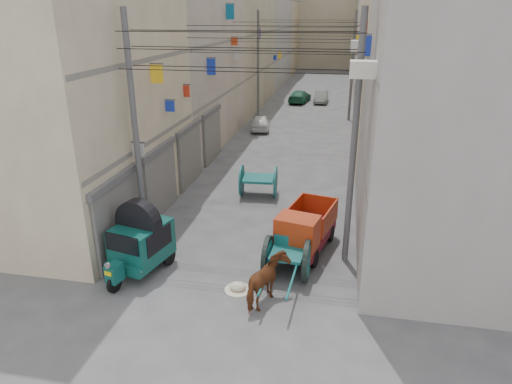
% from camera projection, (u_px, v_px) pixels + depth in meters
% --- Properties ---
extents(ground, '(140.00, 140.00, 0.00)m').
position_uv_depth(ground, '(185.00, 371.00, 10.67)').
color(ground, '#414143').
rests_on(ground, ground).
extents(building_row_left, '(8.00, 62.00, 14.00)m').
position_uv_depth(building_row_left, '(223.00, 29.00, 40.88)').
color(building_row_left, beige).
rests_on(building_row_left, ground).
extents(building_row_right, '(8.00, 62.00, 14.00)m').
position_uv_depth(building_row_right, '(408.00, 30.00, 38.03)').
color(building_row_right, gray).
rests_on(building_row_right, ground).
extents(end_cap_building, '(22.00, 10.00, 13.00)m').
position_uv_depth(end_cap_building, '(329.00, 22.00, 68.54)').
color(end_cap_building, tan).
rests_on(end_cap_building, ground).
extents(shutters_left, '(0.18, 14.40, 2.88)m').
position_uv_depth(shutters_left, '(177.00, 165.00, 20.30)').
color(shutters_left, '#4F4F54').
rests_on(shutters_left, ground).
extents(signboards, '(8.22, 40.52, 5.67)m').
position_uv_depth(signboards, '(295.00, 86.00, 29.19)').
color(signboards, '#C53C17').
rests_on(signboards, ground).
extents(ac_units, '(0.70, 6.55, 3.35)m').
position_uv_depth(ac_units, '(364.00, 26.00, 14.29)').
color(ac_units, beige).
rests_on(ac_units, ground).
extents(utility_poles, '(7.40, 22.20, 8.00)m').
position_uv_depth(utility_poles, '(285.00, 88.00, 24.73)').
color(utility_poles, '#4E4E50').
rests_on(utility_poles, ground).
extents(overhead_cables, '(7.40, 22.52, 1.12)m').
position_uv_depth(overhead_cables, '(279.00, 37.00, 21.34)').
color(overhead_cables, black).
rests_on(overhead_cables, ground).
extents(auto_rickshaw, '(1.91, 2.75, 1.87)m').
position_uv_depth(auto_rickshaw, '(140.00, 240.00, 14.46)').
color(auto_rickshaw, black).
rests_on(auto_rickshaw, ground).
extents(tonga_cart, '(1.46, 3.01, 1.34)m').
position_uv_depth(tonga_cart, '(287.00, 258.00, 14.19)').
color(tonga_cart, black).
rests_on(tonga_cart, ground).
extents(mini_truck, '(1.99, 3.26, 1.71)m').
position_uv_depth(mini_truck, '(304.00, 233.00, 15.52)').
color(mini_truck, black).
rests_on(mini_truck, ground).
extents(second_cart, '(1.72, 1.54, 1.43)m').
position_uv_depth(second_cart, '(259.00, 180.00, 20.59)').
color(second_cart, '#135554').
rests_on(second_cart, ground).
extents(feed_sack, '(0.50, 0.40, 0.25)m').
position_uv_depth(feed_sack, '(238.00, 286.00, 13.75)').
color(feed_sack, beige).
rests_on(feed_sack, ground).
extents(horse, '(1.21, 1.84, 1.43)m').
position_uv_depth(horse, '(267.00, 282.00, 12.89)').
color(horse, brown).
rests_on(horse, ground).
extents(distant_car_white, '(1.71, 3.29, 1.07)m').
position_uv_depth(distant_car_white, '(261.00, 123.00, 32.39)').
color(distant_car_white, silver).
rests_on(distant_car_white, ground).
extents(distant_car_grey, '(1.18, 3.31, 1.09)m').
position_uv_depth(distant_car_grey, '(321.00, 97.00, 42.23)').
color(distant_car_grey, slate).
rests_on(distant_car_grey, ground).
extents(distant_car_green, '(2.01, 3.94, 1.09)m').
position_uv_depth(distant_car_green, '(300.00, 96.00, 42.41)').
color(distant_car_green, '#205D40').
rests_on(distant_car_green, ground).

